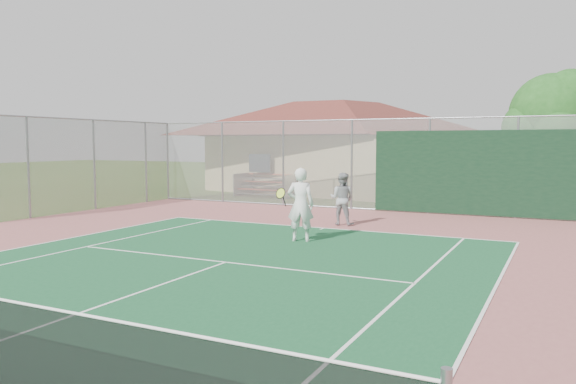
% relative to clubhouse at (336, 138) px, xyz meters
% --- Properties ---
extents(back_fence, '(20.08, 0.11, 3.53)m').
position_rel_clubhouse_xyz_m(back_fence, '(6.80, -7.71, -1.23)').
color(back_fence, gray).
rests_on(back_fence, ground).
extents(side_fence_left, '(0.08, 9.00, 3.50)m').
position_rel_clubhouse_xyz_m(side_fence_left, '(-5.31, -12.19, -1.15)').
color(side_fence_left, gray).
rests_on(side_fence_left, ground).
extents(clubhouse, '(14.63, 11.13, 5.70)m').
position_rel_clubhouse_xyz_m(clubhouse, '(0.00, 0.00, 0.00)').
color(clubhouse, tan).
rests_on(clubhouse, ground).
extents(bleachers, '(2.99, 1.89, 1.09)m').
position_rel_clubhouse_xyz_m(bleachers, '(-1.88, -4.33, -2.32)').
color(bleachers, '#B14428').
rests_on(bleachers, ground).
extents(tree, '(3.99, 3.78, 5.56)m').
position_rel_clubhouse_xyz_m(tree, '(10.67, -2.80, 0.76)').
color(tree, '#3C2616').
rests_on(tree, ground).
extents(player_white_front, '(1.02, 0.77, 1.94)m').
position_rel_clubhouse_xyz_m(player_white_front, '(5.00, -15.17, -1.92)').
color(player_white_front, white).
rests_on(player_white_front, ground).
extents(player_grey_back, '(0.81, 0.64, 1.65)m').
position_rel_clubhouse_xyz_m(player_grey_back, '(4.91, -11.89, -2.07)').
color(player_grey_back, '#96989A').
rests_on(player_grey_back, ground).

